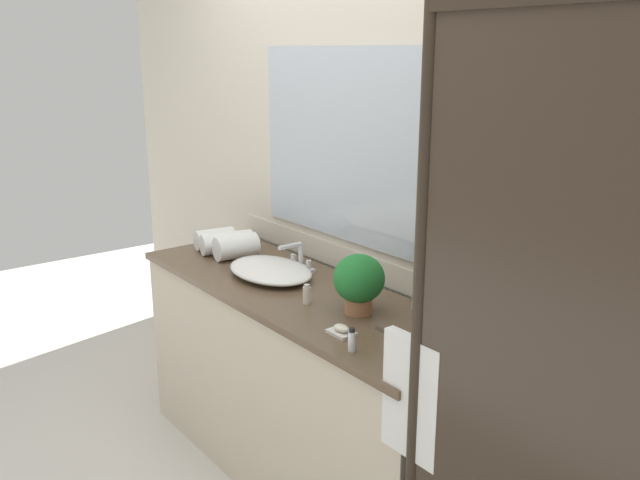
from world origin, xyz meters
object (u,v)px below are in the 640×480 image
(sink_basin, at_px, (270,270))
(faucet, at_px, (299,260))
(amenity_bottle_conditioner, at_px, (415,298))
(soap_dish, at_px, (341,331))
(amenity_bottle_lotion, at_px, (352,340))
(potted_plant, at_px, (359,281))
(rolled_towel_far_edge, at_px, (236,247))
(rolled_towel_near_edge, at_px, (215,238))
(rolled_towel_middle, at_px, (227,242))
(amenity_bottle_shampoo, at_px, (307,294))

(sink_basin, distance_m, faucet, 0.16)
(faucet, bearing_deg, amenity_bottle_conditioner, 4.97)
(soap_dish, height_order, amenity_bottle_lotion, amenity_bottle_lotion)
(potted_plant, bearing_deg, rolled_towel_far_edge, -179.61)
(soap_dish, xyz_separation_m, rolled_towel_near_edge, (-1.23, 0.18, 0.04))
(potted_plant, bearing_deg, soap_dish, -57.05)
(faucet, relative_size, rolled_towel_near_edge, 0.86)
(potted_plant, xyz_separation_m, rolled_towel_far_edge, (-0.89, -0.01, -0.07))
(sink_basin, height_order, rolled_towel_near_edge, rolled_towel_near_edge)
(amenity_bottle_lotion, height_order, rolled_towel_far_edge, rolled_towel_far_edge)
(amenity_bottle_conditioner, xyz_separation_m, rolled_towel_near_edge, (-1.23, -0.19, 0.00))
(soap_dish, relative_size, amenity_bottle_conditioner, 0.98)
(rolled_towel_far_edge, bearing_deg, rolled_towel_middle, 173.37)
(faucet, xyz_separation_m, rolled_towel_far_edge, (-0.33, -0.14, 0.01))
(soap_dish, bearing_deg, rolled_towel_near_edge, 171.59)
(potted_plant, height_order, rolled_towel_near_edge, potted_plant)
(rolled_towel_far_edge, bearing_deg, potted_plant, 0.39)
(soap_dish, height_order, rolled_towel_far_edge, rolled_towel_far_edge)
(rolled_towel_middle, bearing_deg, rolled_towel_far_edge, -6.63)
(sink_basin, bearing_deg, potted_plant, 3.27)
(sink_basin, bearing_deg, soap_dish, -12.46)
(sink_basin, distance_m, rolled_towel_near_edge, 0.55)
(sink_basin, bearing_deg, amenity_bottle_shampoo, -10.15)
(faucet, bearing_deg, amenity_bottle_shampoo, -31.99)
(potted_plant, distance_m, rolled_towel_middle, 1.01)
(amenity_bottle_lotion, xyz_separation_m, rolled_towel_middle, (-1.25, 0.25, 0.01))
(potted_plant, height_order, amenity_bottle_shampoo, potted_plant)
(rolled_towel_near_edge, height_order, rolled_towel_middle, rolled_towel_middle)
(soap_dish, bearing_deg, rolled_towel_middle, 170.40)
(faucet, height_order, soap_dish, faucet)
(sink_basin, relative_size, amenity_bottle_lotion, 5.50)
(faucet, distance_m, soap_dish, 0.75)
(rolled_towel_far_edge, bearing_deg, sink_basin, -4.54)
(potted_plant, bearing_deg, rolled_towel_near_edge, -179.95)
(faucet, height_order, amenity_bottle_shampoo, faucet)
(faucet, height_order, rolled_towel_near_edge, faucet)
(amenity_bottle_lotion, bearing_deg, rolled_towel_near_edge, 169.86)
(sink_basin, height_order, soap_dish, sink_basin)
(sink_basin, height_order, rolled_towel_far_edge, rolled_towel_far_edge)
(amenity_bottle_lotion, bearing_deg, amenity_bottle_conditioner, 106.89)
(faucet, relative_size, amenity_bottle_lotion, 2.04)
(sink_basin, xyz_separation_m, amenity_bottle_lotion, (0.81, -0.21, 0.01))
(sink_basin, distance_m, rolled_towel_far_edge, 0.33)
(rolled_towel_near_edge, bearing_deg, amenity_bottle_shampoo, -6.03)
(sink_basin, xyz_separation_m, potted_plant, (0.56, 0.03, 0.10))
(sink_basin, bearing_deg, rolled_towel_middle, 174.93)
(amenity_bottle_lotion, bearing_deg, rolled_towel_far_edge, 168.20)
(sink_basin, relative_size, amenity_bottle_shampoo, 5.78)
(sink_basin, xyz_separation_m, soap_dish, (0.68, -0.15, -0.02))
(soap_dish, relative_size, rolled_towel_near_edge, 0.51)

